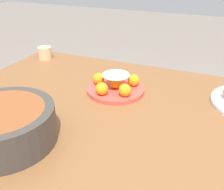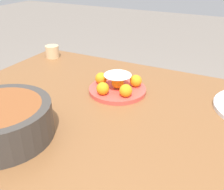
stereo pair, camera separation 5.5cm
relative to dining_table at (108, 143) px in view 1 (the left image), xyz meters
The scene contains 4 objects.
dining_table is the anchor object (origin of this frame).
cake_plate 0.24m from the dining_table, 74.55° to the right, with size 0.22×0.22×0.08m.
serving_bowl 0.34m from the dining_table, 42.46° to the left, with size 0.29×0.29×0.10m.
cup_near 0.69m from the dining_table, 37.58° to the right, with size 0.07×0.07×0.06m.
Camera 1 is at (-0.29, 0.65, 1.19)m, focal length 42.00 mm.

